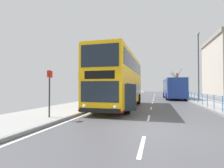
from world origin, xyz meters
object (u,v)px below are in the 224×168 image
(double_decker_bus_main, at_px, (120,81))
(bare_tree_far_00, at_px, (177,82))
(street_lamp_far_side, at_px, (198,62))
(background_bus_far_lane, at_px, (173,88))
(bus_stop_sign_near, at_px, (50,88))

(double_decker_bus_main, height_order, bare_tree_far_00, bare_tree_far_00)
(street_lamp_far_side, height_order, bare_tree_far_00, street_lamp_far_side)
(background_bus_far_lane, xyz_separation_m, street_lamp_far_side, (2.46, -5.05, 3.26))
(bus_stop_sign_near, relative_size, bare_tree_far_00, 0.40)
(background_bus_far_lane, relative_size, bare_tree_far_00, 1.58)
(double_decker_bus_main, xyz_separation_m, bus_stop_sign_near, (-2.51, -6.45, -0.63))
(bus_stop_sign_near, distance_m, bare_tree_far_00, 37.98)
(double_decker_bus_main, relative_size, bare_tree_far_00, 1.77)
(background_bus_far_lane, height_order, street_lamp_far_side, street_lamp_far_side)
(street_lamp_far_side, bearing_deg, bare_tree_far_00, 90.24)
(double_decker_bus_main, height_order, background_bus_far_lane, double_decker_bus_main)
(background_bus_far_lane, height_order, bare_tree_far_00, bare_tree_far_00)
(background_bus_far_lane, distance_m, bare_tree_far_00, 16.86)
(street_lamp_far_side, bearing_deg, bus_stop_sign_near, -125.49)
(double_decker_bus_main, bearing_deg, street_lamp_far_side, 46.06)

